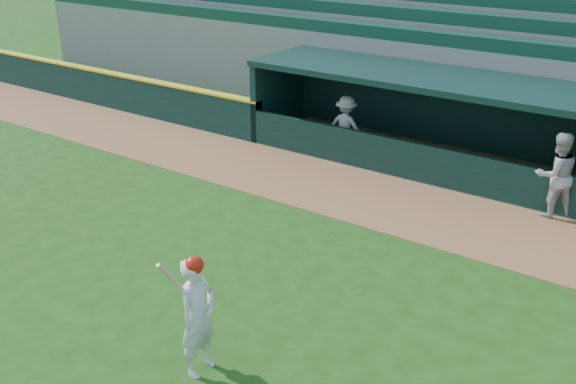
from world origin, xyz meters
name	(u,v)px	position (x,y,z in m)	size (l,w,h in m)	color
ground	(238,285)	(0.00, 0.00, 0.00)	(120.00, 120.00, 0.00)	#1A4210
warning_track	(366,196)	(0.00, 4.90, 0.01)	(40.00, 3.00, 0.01)	brown
field_wall_left	(87,85)	(-12.25, 6.55, 0.60)	(15.50, 0.30, 1.20)	black
wall_stripe_left	(85,68)	(-12.25, 6.55, 1.23)	(15.50, 0.32, 0.06)	yellow
dugout_player_front	(556,175)	(3.89, 6.37, 0.98)	(0.95, 0.74, 1.96)	#A4A49F
dugout_player_inside	(346,126)	(-1.86, 7.07, 0.85)	(1.10, 0.63, 1.70)	#A8A8A3
dugout	(424,112)	(0.00, 8.00, 1.36)	(9.40, 2.80, 2.46)	slate
stands	(487,46)	(0.01, 12.57, 2.39)	(34.50, 6.25, 7.51)	slate
batter_at_plate	(198,315)	(1.04, -2.16, 0.97)	(0.54, 0.83, 1.95)	silver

